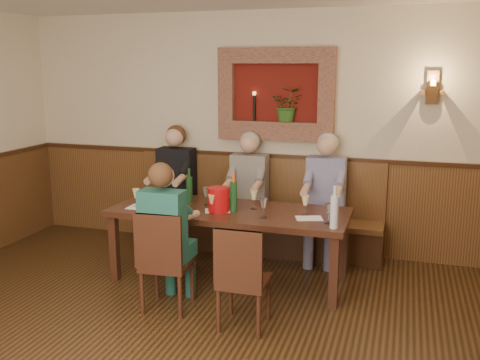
{
  "coord_description": "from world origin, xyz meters",
  "views": [
    {
      "loc": [
        1.66,
        -3.11,
        2.17
      ],
      "look_at": [
        0.1,
        1.9,
        1.05
      ],
      "focal_mm": 40.0,
      "sensor_mm": 36.0,
      "label": 1
    }
  ],
  "objects_px": {
    "person_bench_mid": "(247,204)",
    "person_bench_right": "(324,209)",
    "dining_table": "(229,216)",
    "wine_bottle_green_b": "(189,189)",
    "spittoon_bucket": "(219,200)",
    "person_bench_left": "(174,197)",
    "person_chair_front": "(168,248)",
    "chair_near_left": "(167,280)",
    "wine_bottle_green_a": "(234,196)",
    "bench": "(254,224)",
    "chair_near_right": "(244,298)",
    "water_bottle": "(334,211)"
  },
  "relations": [
    {
      "from": "dining_table",
      "to": "person_bench_right",
      "type": "distance_m",
      "value": 1.19
    },
    {
      "from": "dining_table",
      "to": "person_bench_mid",
      "type": "height_order",
      "value": "person_bench_mid"
    },
    {
      "from": "person_bench_right",
      "to": "wine_bottle_green_a",
      "type": "bearing_deg",
      "value": -131.12
    },
    {
      "from": "person_bench_left",
      "to": "wine_bottle_green_b",
      "type": "relative_size",
      "value": 4.02
    },
    {
      "from": "person_bench_left",
      "to": "person_chair_front",
      "type": "distance_m",
      "value": 1.75
    },
    {
      "from": "bench",
      "to": "person_bench_right",
      "type": "xyz_separation_m",
      "value": [
        0.84,
        -0.11,
        0.27
      ]
    },
    {
      "from": "person_chair_front",
      "to": "wine_bottle_green_a",
      "type": "xyz_separation_m",
      "value": [
        0.39,
        0.73,
        0.35
      ]
    },
    {
      "from": "spittoon_bucket",
      "to": "wine_bottle_green_a",
      "type": "distance_m",
      "value": 0.15
    },
    {
      "from": "bench",
      "to": "chair_near_left",
      "type": "distance_m",
      "value": 1.8
    },
    {
      "from": "person_bench_right",
      "to": "person_bench_left",
      "type": "bearing_deg",
      "value": -179.98
    },
    {
      "from": "person_bench_right",
      "to": "wine_bottle_green_b",
      "type": "distance_m",
      "value": 1.53
    },
    {
      "from": "wine_bottle_green_b",
      "to": "wine_bottle_green_a",
      "type": "bearing_deg",
      "value": -18.35
    },
    {
      "from": "chair_near_right",
      "to": "wine_bottle_green_a",
      "type": "relative_size",
      "value": 2.33
    },
    {
      "from": "wine_bottle_green_a",
      "to": "wine_bottle_green_b",
      "type": "bearing_deg",
      "value": 161.65
    },
    {
      "from": "dining_table",
      "to": "wine_bottle_green_b",
      "type": "distance_m",
      "value": 0.55
    },
    {
      "from": "chair_near_left",
      "to": "spittoon_bucket",
      "type": "relative_size",
      "value": 3.85
    },
    {
      "from": "person_bench_left",
      "to": "person_chair_front",
      "type": "height_order",
      "value": "person_bench_left"
    },
    {
      "from": "person_bench_mid",
      "to": "wine_bottle_green_a",
      "type": "height_order",
      "value": "person_bench_mid"
    },
    {
      "from": "chair_near_right",
      "to": "wine_bottle_green_a",
      "type": "bearing_deg",
      "value": 111.84
    },
    {
      "from": "person_bench_right",
      "to": "person_bench_mid",
      "type": "bearing_deg",
      "value": 179.96
    },
    {
      "from": "spittoon_bucket",
      "to": "person_bench_left",
      "type": "bearing_deg",
      "value": 134.24
    },
    {
      "from": "chair_near_left",
      "to": "spittoon_bucket",
      "type": "height_order",
      "value": "spittoon_bucket"
    },
    {
      "from": "chair_near_left",
      "to": "wine_bottle_green_b",
      "type": "bearing_deg",
      "value": 94.9
    },
    {
      "from": "bench",
      "to": "wine_bottle_green_a",
      "type": "distance_m",
      "value": 1.15
    },
    {
      "from": "bench",
      "to": "person_bench_left",
      "type": "xyz_separation_m",
      "value": [
        -0.99,
        -0.11,
        0.29
      ]
    },
    {
      "from": "person_bench_right",
      "to": "person_chair_front",
      "type": "relative_size",
      "value": 1.06
    },
    {
      "from": "person_bench_left",
      "to": "spittoon_bucket",
      "type": "xyz_separation_m",
      "value": [
        0.92,
        -0.94,
        0.26
      ]
    },
    {
      "from": "dining_table",
      "to": "spittoon_bucket",
      "type": "xyz_separation_m",
      "value": [
        -0.07,
        -0.1,
        0.2
      ]
    },
    {
      "from": "person_chair_front",
      "to": "water_bottle",
      "type": "distance_m",
      "value": 1.53
    },
    {
      "from": "dining_table",
      "to": "wine_bottle_green_b",
      "type": "bearing_deg",
      "value": 164.78
    },
    {
      "from": "dining_table",
      "to": "chair_near_left",
      "type": "distance_m",
      "value": 0.97
    },
    {
      "from": "dining_table",
      "to": "person_bench_mid",
      "type": "relative_size",
      "value": 1.68
    },
    {
      "from": "chair_near_right",
      "to": "spittoon_bucket",
      "type": "xyz_separation_m",
      "value": [
        -0.52,
        0.85,
        0.61
      ]
    },
    {
      "from": "person_bench_left",
      "to": "person_chair_front",
      "type": "relative_size",
      "value": 1.08
    },
    {
      "from": "dining_table",
      "to": "wine_bottle_green_b",
      "type": "xyz_separation_m",
      "value": [
        -0.49,
        0.13,
        0.22
      ]
    },
    {
      "from": "bench",
      "to": "chair_near_left",
      "type": "bearing_deg",
      "value": -100.36
    },
    {
      "from": "person_bench_right",
      "to": "water_bottle",
      "type": "xyz_separation_m",
      "value": [
        0.26,
        -1.16,
        0.31
      ]
    },
    {
      "from": "bench",
      "to": "person_chair_front",
      "type": "bearing_deg",
      "value": -100.66
    },
    {
      "from": "chair_near_left",
      "to": "person_bench_left",
      "type": "distance_m",
      "value": 1.82
    },
    {
      "from": "dining_table",
      "to": "person_bench_mid",
      "type": "xyz_separation_m",
      "value": [
        -0.06,
        0.84,
        -0.08
      ]
    },
    {
      "from": "spittoon_bucket",
      "to": "wine_bottle_green_a",
      "type": "bearing_deg",
      "value": 20.78
    },
    {
      "from": "person_bench_left",
      "to": "spittoon_bucket",
      "type": "relative_size",
      "value": 6.08
    },
    {
      "from": "person_bench_mid",
      "to": "person_bench_right",
      "type": "xyz_separation_m",
      "value": [
        0.9,
        -0.0,
        0.01
      ]
    },
    {
      "from": "person_bench_right",
      "to": "person_chair_front",
      "type": "height_order",
      "value": "person_bench_right"
    },
    {
      "from": "person_bench_mid",
      "to": "person_chair_front",
      "type": "xyz_separation_m",
      "value": [
        -0.27,
        -1.62,
        -0.03
      ]
    },
    {
      "from": "person_bench_right",
      "to": "person_chair_front",
      "type": "distance_m",
      "value": 1.99
    },
    {
      "from": "bench",
      "to": "water_bottle",
      "type": "relative_size",
      "value": 7.74
    },
    {
      "from": "person_bench_mid",
      "to": "chair_near_left",
      "type": "bearing_deg",
      "value": -99.07
    },
    {
      "from": "person_bench_mid",
      "to": "wine_bottle_green_a",
      "type": "xyz_separation_m",
      "value": [
        0.12,
        -0.89,
        0.32
      ]
    },
    {
      "from": "person_bench_left",
      "to": "person_bench_right",
      "type": "height_order",
      "value": "person_bench_left"
    }
  ]
}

